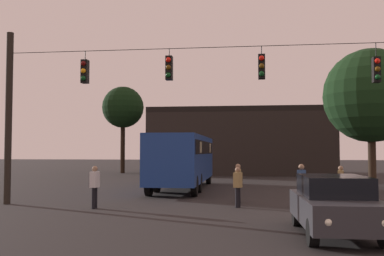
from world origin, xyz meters
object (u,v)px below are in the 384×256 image
city_bus (184,156)px  pedestrian_near_bus (302,183)px  tree_left_silhouette (371,96)px  pedestrian_crossing_left (238,181)px  pedestrian_crossing_right (95,185)px  pedestrian_trailing (341,182)px  tree_behind_building (123,108)px  car_near_right (335,204)px  pedestrian_crossing_center (238,185)px

city_bus → pedestrian_near_bus: (5.71, -7.93, -0.92)m
city_bus → tree_left_silhouette: size_ratio=1.32×
pedestrian_crossing_left → pedestrian_near_bus: bearing=-29.8°
pedestrian_crossing_right → tree_left_silhouette: size_ratio=0.19×
pedestrian_trailing → tree_left_silhouette: tree_left_silhouette is taller
pedestrian_near_bus → tree_behind_building: 30.02m
city_bus → pedestrian_near_bus: city_bus is taller
city_bus → car_near_right: city_bus is taller
car_near_right → tree_behind_building: bearing=114.9°
pedestrian_trailing → tree_left_silhouette: (3.43, 8.20, 4.64)m
pedestrian_crossing_left → car_near_right: bearing=-69.5°
pedestrian_crossing_center → pedestrian_crossing_right: (-5.35, -1.02, 0.03)m
tree_left_silhouette → pedestrian_trailing: bearing=-112.7°
city_bus → pedestrian_trailing: (7.61, -5.65, -1.01)m
pedestrian_near_bus → tree_behind_building: tree_behind_building is taller
pedestrian_crossing_left → tree_left_silhouette: size_ratio=0.20×
pedestrian_crossing_center → pedestrian_near_bus: size_ratio=0.93×
pedestrian_crossing_left → pedestrian_crossing_right: bearing=-154.0°
car_near_right → pedestrian_trailing: size_ratio=2.85×
pedestrian_near_bus → pedestrian_trailing: (1.90, 2.29, -0.08)m
pedestrian_near_bus → tree_left_silhouette: bearing=63.1°
car_near_right → pedestrian_near_bus: pedestrian_near_bus is taller
pedestrian_crossing_left → pedestrian_crossing_right: 5.92m
pedestrian_trailing → pedestrian_crossing_right: bearing=-160.2°
tree_behind_building → pedestrian_crossing_center: bearing=-65.2°
pedestrian_crossing_center → tree_behind_building: 29.11m
city_bus → pedestrian_crossing_center: 8.81m
pedestrian_trailing → pedestrian_crossing_left: bearing=-168.5°
pedestrian_crossing_right → pedestrian_trailing: 10.27m
pedestrian_crossing_center → pedestrian_crossing_right: size_ratio=0.97×
pedestrian_near_bus → pedestrian_crossing_center: bearing=-175.8°
pedestrian_crossing_left → pedestrian_crossing_right: (-5.32, -2.60, -0.02)m
pedestrian_crossing_center → city_bus: bearing=112.1°
pedestrian_crossing_right → pedestrian_near_bus: 7.86m
pedestrian_near_bus → tree_behind_building: bearing=119.2°
pedestrian_crossing_center → tree_left_silhouette: (7.74, 10.67, 4.63)m
city_bus → tree_behind_building: 20.36m
pedestrian_crossing_center → tree_behind_building: (-11.96, 25.94, 5.60)m
pedestrian_trailing → pedestrian_near_bus: bearing=-129.7°
city_bus → pedestrian_crossing_left: size_ratio=6.77×
pedestrian_crossing_center → pedestrian_trailing: size_ratio=1.01×
city_bus → pedestrian_crossing_right: (-2.06, -9.13, -0.97)m
car_near_right → pedestrian_crossing_right: pedestrian_crossing_right is taller
car_near_right → pedestrian_trailing: (1.71, 7.92, 0.06)m
city_bus → pedestrian_crossing_left: bearing=-63.5°
pedestrian_crossing_center → pedestrian_near_bus: 2.43m
pedestrian_crossing_left → pedestrian_crossing_right: size_ratio=1.02×
pedestrian_crossing_right → pedestrian_crossing_center: bearing=10.8°
tree_behind_building → pedestrian_trailing: bearing=-55.3°
city_bus → pedestrian_near_bus: size_ratio=6.61×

